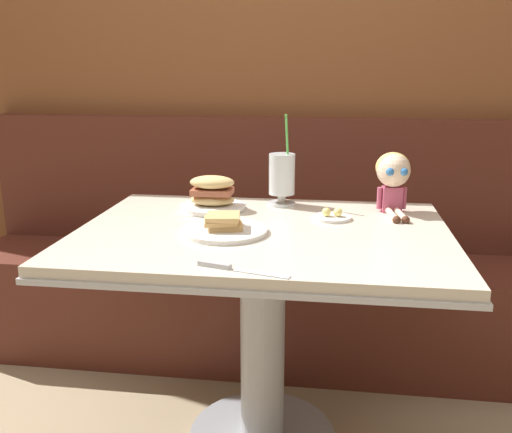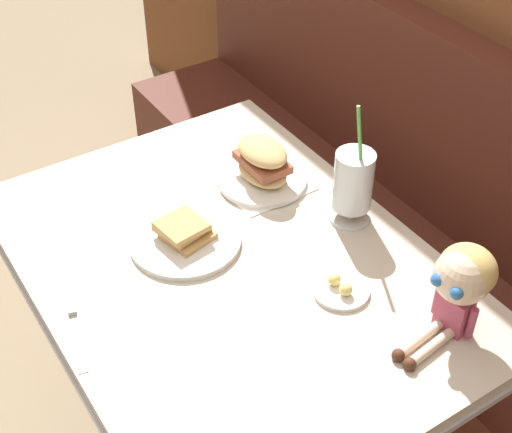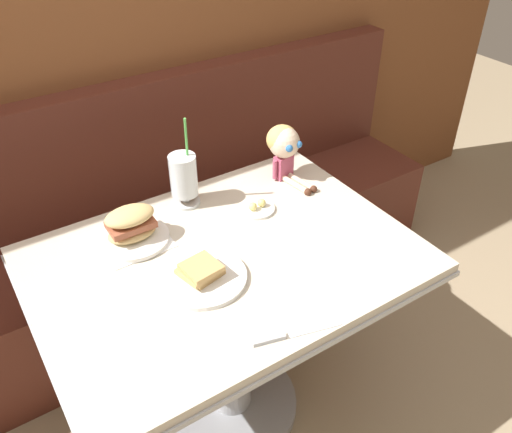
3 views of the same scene
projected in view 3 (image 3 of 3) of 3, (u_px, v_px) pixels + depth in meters
name	position (u px, v px, depth m)	size (l,w,h in m)	color
wood_panel_wall	(97.00, 23.00, 1.88)	(4.40, 0.08, 2.40)	brown
booth_bench	(153.00, 250.00, 2.23)	(2.60, 0.48, 1.00)	#512319
diner_table	(228.00, 303.00, 1.68)	(1.11, 0.81, 0.74)	beige
toast_plate	(202.00, 275.00, 1.47)	(0.25, 0.25, 0.06)	white
milkshake_glass	(184.00, 178.00, 1.72)	(0.10, 0.10, 0.32)	silver
sandwich_plate	(132.00, 229.00, 1.59)	(0.22, 0.22, 0.12)	white
butter_saucer	(257.00, 208.00, 1.74)	(0.12, 0.12, 0.04)	white
butter_knife	(282.00, 336.00, 1.31)	(0.23, 0.08, 0.01)	silver
seated_doll	(284.00, 145.00, 1.84)	(0.12, 0.22, 0.20)	#B74C6B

